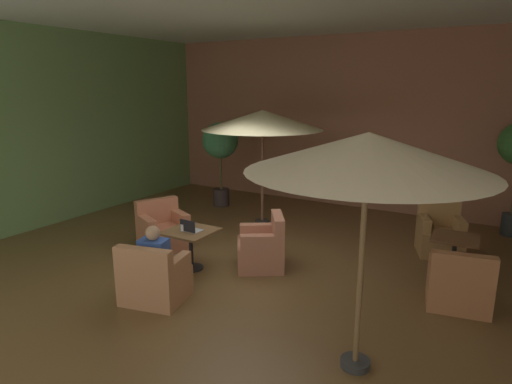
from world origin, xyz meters
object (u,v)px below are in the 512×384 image
object	(u,v)px
armchair_front_left_south	(163,231)
armchair_front_right_north	(459,286)
cafe_table_front_right	(455,245)
potted_tree_left_corner	(220,146)
open_laptop	(190,228)
armchair_front_left_north	(154,280)
patio_umbrella_center_beige	(262,120)
cafe_table_front_left	(191,239)
patron_blue_shirt	(154,252)
armchair_front_right_east	(439,235)
iced_drink_cup	(183,227)
armchair_front_left_east	(263,248)
patio_umbrella_tall_red	(368,154)

from	to	relation	value
armchair_front_left_south	armchair_front_right_north	distance (m)	5.01
armchair_front_left_south	cafe_table_front_right	distance (m)	5.00
potted_tree_left_corner	open_laptop	size ratio (longest dim) A/B	6.55
armchair_front_right_north	armchair_front_left_north	bearing A→B (deg)	-151.89
patio_umbrella_center_beige	armchair_front_left_south	bearing A→B (deg)	-111.18
cafe_table_front_left	patron_blue_shirt	world-z (taller)	patron_blue_shirt
open_laptop	cafe_table_front_right	bearing A→B (deg)	26.71
cafe_table_front_left	open_laptop	bearing A→B (deg)	-55.99
armchair_front_right_east	armchair_front_left_south	bearing A→B (deg)	-152.61
open_laptop	armchair_front_left_north	bearing A→B (deg)	-77.93
patio_umbrella_center_beige	open_laptop	xyz separation A→B (m)	(0.23, -2.75, -1.53)
patron_blue_shirt	open_laptop	distance (m)	1.09
armchair_front_right_east	open_laptop	size ratio (longest dim) A/B	2.89
potted_tree_left_corner	iced_drink_cup	world-z (taller)	potted_tree_left_corner
armchair_front_right_east	iced_drink_cup	world-z (taller)	armchair_front_right_east
armchair_front_right_north	iced_drink_cup	xyz separation A→B (m)	(-4.03, -0.89, 0.41)
armchair_front_left_east	potted_tree_left_corner	distance (m)	4.20
cafe_table_front_left	armchair_front_left_north	bearing A→B (deg)	-77.14
patron_blue_shirt	iced_drink_cup	distance (m)	1.09
armchair_front_left_north	armchair_front_left_east	xyz separation A→B (m)	(0.72, 1.78, 0.02)
armchair_front_left_south	patio_umbrella_tall_red	world-z (taller)	patio_umbrella_tall_red
armchair_front_left_north	patio_umbrella_tall_red	distance (m)	3.51
patron_blue_shirt	iced_drink_cup	world-z (taller)	patron_blue_shirt
armchair_front_left_north	patron_blue_shirt	bearing A→B (deg)	102.86
cafe_table_front_right	potted_tree_left_corner	distance (m)	5.92
armchair_front_left_north	potted_tree_left_corner	world-z (taller)	potted_tree_left_corner
cafe_table_front_left	patio_umbrella_center_beige	world-z (taller)	patio_umbrella_center_beige
iced_drink_cup	patron_blue_shirt	bearing A→B (deg)	-71.54
armchair_front_left_south	iced_drink_cup	distance (m)	1.19
patron_blue_shirt	patio_umbrella_center_beige	bearing A→B (deg)	96.83
armchair_front_right_east	patio_umbrella_center_beige	bearing A→B (deg)	-178.44
armchair_front_left_south	patron_blue_shirt	world-z (taller)	patron_blue_shirt
armchair_front_left_south	patio_umbrella_center_beige	xyz separation A→B (m)	(0.86, 2.22, 1.92)
patron_blue_shirt	open_laptop	world-z (taller)	patron_blue_shirt
armchair_front_left_south	patio_umbrella_tall_red	size ratio (longest dim) A/B	0.41
cafe_table_front_left	patio_umbrella_tall_red	bearing A→B (deg)	-20.20
cafe_table_front_right	open_laptop	bearing A→B (deg)	-153.29
armchair_front_right_north	patio_umbrella_tall_red	xyz separation A→B (m)	(-0.78, -1.98, 2.00)
armchair_front_right_north	patron_blue_shirt	xyz separation A→B (m)	(-3.68, -1.92, 0.41)
patio_umbrella_tall_red	patio_umbrella_center_beige	xyz separation A→B (m)	(-3.36, 3.87, -0.06)
cafe_table_front_right	potted_tree_left_corner	world-z (taller)	potted_tree_left_corner
iced_drink_cup	open_laptop	distance (m)	0.12
armchair_front_left_south	patron_blue_shirt	bearing A→B (deg)	-50.56
armchair_front_left_north	armchair_front_right_east	size ratio (longest dim) A/B	1.04
armchair_front_left_south	cafe_table_front_left	bearing A→B (deg)	-25.02
potted_tree_left_corner	cafe_table_front_left	bearing A→B (deg)	-62.22
patio_umbrella_center_beige	cafe_table_front_right	bearing A→B (deg)	-12.47
cafe_table_front_left	cafe_table_front_right	bearing A→B (deg)	26.12
armchair_front_right_north	patio_umbrella_center_beige	size ratio (longest dim) A/B	0.35
cafe_table_front_right	armchair_front_right_north	size ratio (longest dim) A/B	0.78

